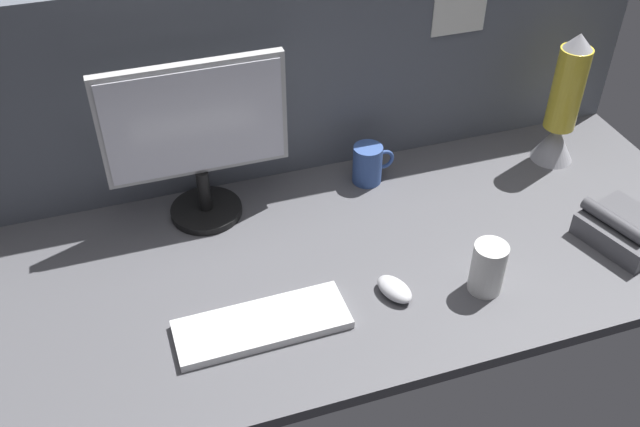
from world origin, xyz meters
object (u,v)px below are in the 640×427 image
at_px(monitor, 196,135).
at_px(lava_lamp, 562,109).
at_px(keyboard, 262,324).
at_px(mug_ceramic_white, 488,268).
at_px(mug_ceramic_blue, 368,164).
at_px(desk_phone, 625,230).
at_px(mouse, 395,289).

xyz_separation_m(monitor, lava_lamp, (0.97, -0.06, -0.07)).
bearing_deg(lava_lamp, monitor, 176.26).
xyz_separation_m(keyboard, mug_ceramic_white, (0.50, -0.04, 0.05)).
height_order(monitor, mug_ceramic_white, monitor).
distance_m(keyboard, mug_ceramic_blue, 0.58).
xyz_separation_m(monitor, desk_phone, (0.94, -0.42, -0.20)).
xyz_separation_m(mouse, mug_ceramic_blue, (0.10, 0.42, 0.04)).
relative_size(mouse, desk_phone, 0.41).
height_order(monitor, lava_lamp, monitor).
distance_m(keyboard, desk_phone, 0.90).
height_order(mug_ceramic_blue, lava_lamp, lava_lamp).
distance_m(keyboard, lava_lamp, 1.01).
bearing_deg(lava_lamp, mouse, -150.22).
height_order(mug_ceramic_white, lava_lamp, lava_lamp).
bearing_deg(desk_phone, mug_ceramic_white, -173.76).
bearing_deg(desk_phone, lava_lamp, 85.83).
bearing_deg(mug_ceramic_blue, mug_ceramic_white, -77.22).
xyz_separation_m(mug_ceramic_blue, desk_phone, (0.50, -0.42, -0.02)).
bearing_deg(monitor, mouse, -50.76).
relative_size(keyboard, lava_lamp, 0.99).
bearing_deg(lava_lamp, desk_phone, -94.17).
height_order(keyboard, mug_ceramic_white, mug_ceramic_white).
relative_size(mug_ceramic_white, desk_phone, 0.54).
xyz_separation_m(monitor, mug_ceramic_blue, (0.44, -0.00, -0.18)).
bearing_deg(mug_ceramic_white, desk_phone, 6.24).
relative_size(monitor, desk_phone, 1.89).
relative_size(mug_ceramic_blue, mug_ceramic_white, 0.91).
distance_m(mug_ceramic_white, lava_lamp, 0.59).
bearing_deg(monitor, lava_lamp, -3.74).
relative_size(mouse, lava_lamp, 0.26).
distance_m(monitor, keyboard, 0.48).
bearing_deg(mouse, lava_lamp, 9.67).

